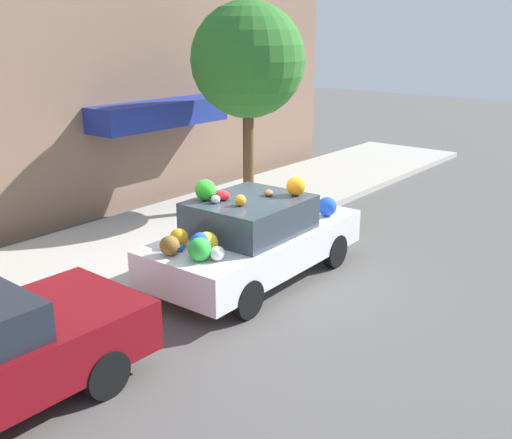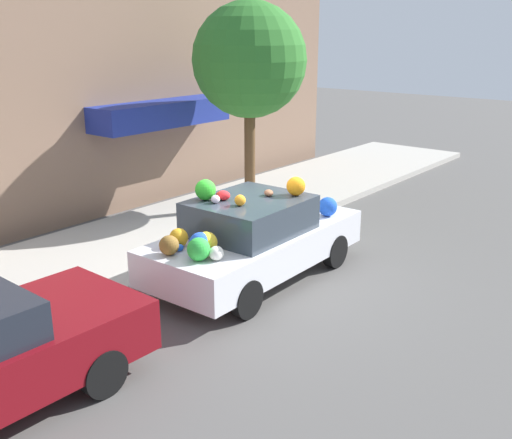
{
  "view_description": "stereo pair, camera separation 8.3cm",
  "coord_description": "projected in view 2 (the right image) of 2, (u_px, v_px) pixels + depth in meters",
  "views": [
    {
      "loc": [
        -7.28,
        -5.84,
        3.99
      ],
      "look_at": [
        0.0,
        -0.02,
        1.03
      ],
      "focal_mm": 42.0,
      "sensor_mm": 36.0,
      "label": 1
    },
    {
      "loc": [
        -7.23,
        -5.9,
        3.99
      ],
      "look_at": [
        0.0,
        -0.02,
        1.03
      ],
      "focal_mm": 42.0,
      "sensor_mm": 36.0,
      "label": 2
    }
  ],
  "objects": [
    {
      "name": "sidewalk_curb",
      "position": [
        148.0,
        239.0,
        11.71
      ],
      "size": [
        24.0,
        3.2,
        0.15
      ],
      "color": "#B2ADA3",
      "rests_on": "ground"
    },
    {
      "name": "art_car",
      "position": [
        253.0,
        238.0,
        9.81
      ],
      "size": [
        4.03,
        1.82,
        1.74
      ],
      "rotation": [
        0.0,
        0.0,
        0.02
      ],
      "color": "silver",
      "rests_on": "ground"
    },
    {
      "name": "building_facade",
      "position": [
        76.0,
        109.0,
        12.42
      ],
      "size": [
        18.0,
        1.2,
        4.87
      ],
      "color": "#846651",
      "rests_on": "ground"
    },
    {
      "name": "street_tree",
      "position": [
        250.0,
        61.0,
        12.63
      ],
      "size": [
        2.44,
        2.44,
        4.45
      ],
      "color": "brown",
      "rests_on": "sidewalk_curb"
    },
    {
      "name": "ground_plane",
      "position": [
        255.0,
        277.0,
        10.1
      ],
      "size": [
        60.0,
        60.0,
        0.0
      ],
      "primitive_type": "plane",
      "color": "#565451"
    },
    {
      "name": "fire_hydrant",
      "position": [
        189.0,
        226.0,
        11.17
      ],
      "size": [
        0.2,
        0.2,
        0.7
      ],
      "color": "#B2B2B7",
      "rests_on": "sidewalk_curb"
    }
  ]
}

